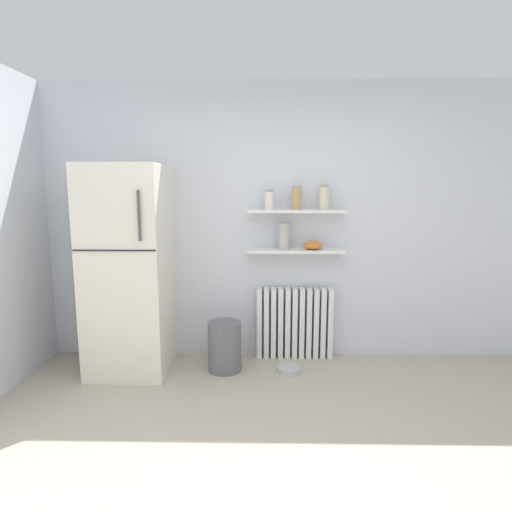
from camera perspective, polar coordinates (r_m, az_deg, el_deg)
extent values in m
plane|color=#B2A893|center=(3.07, 3.58, -23.27)|extent=(7.04, 7.04, 0.00)
cube|color=silver|center=(4.15, 2.85, 4.40)|extent=(7.04, 0.10, 2.60)
cube|color=silver|center=(3.99, -16.40, -1.72)|extent=(0.68, 0.71, 1.84)
cube|color=#262628|center=(3.62, -18.25, 0.70)|extent=(0.67, 0.01, 0.01)
cylinder|color=#4C4C51|center=(3.51, -15.20, 5.19)|extent=(0.02, 0.02, 0.40)
cube|color=white|center=(4.22, 0.44, -8.83)|extent=(0.05, 0.12, 0.68)
cube|color=white|center=(4.22, 1.38, -8.83)|extent=(0.05, 0.12, 0.68)
cube|color=white|center=(4.22, 2.31, -8.83)|extent=(0.05, 0.12, 0.68)
cube|color=white|center=(4.22, 3.25, -8.83)|extent=(0.05, 0.12, 0.68)
cube|color=white|center=(4.22, 4.18, -8.83)|extent=(0.05, 0.12, 0.68)
cube|color=white|center=(4.23, 5.11, -8.82)|extent=(0.05, 0.12, 0.68)
cube|color=white|center=(4.23, 6.04, -8.81)|extent=(0.05, 0.12, 0.68)
cube|color=white|center=(4.24, 6.97, -8.80)|extent=(0.05, 0.12, 0.68)
cube|color=white|center=(4.25, 7.89, -8.79)|extent=(0.05, 0.12, 0.68)
cube|color=white|center=(4.26, 8.81, -8.77)|extent=(0.05, 0.12, 0.68)
cube|color=white|center=(4.27, 9.72, -8.76)|extent=(0.05, 0.12, 0.68)
cube|color=white|center=(4.03, 5.29, 0.70)|extent=(0.89, 0.22, 0.02)
cube|color=white|center=(4.00, 5.36, 5.93)|extent=(0.89, 0.22, 0.02)
cylinder|color=silver|center=(3.98, 1.75, 7.30)|extent=(0.08, 0.08, 0.16)
cylinder|color=gray|center=(3.98, 1.75, 8.62)|extent=(0.07, 0.07, 0.02)
cylinder|color=tan|center=(3.99, 5.39, 7.54)|extent=(0.09, 0.09, 0.20)
cylinder|color=gray|center=(3.99, 5.41, 9.12)|extent=(0.08, 0.08, 0.02)
cylinder|color=beige|center=(4.02, 9.00, 7.52)|extent=(0.09, 0.09, 0.20)
cylinder|color=gray|center=(4.02, 9.04, 9.12)|extent=(0.08, 0.08, 0.02)
cylinder|color=#B2ADA8|center=(4.01, 3.73, 2.61)|extent=(0.10, 0.10, 0.24)
ellipsoid|color=orange|center=(4.04, 7.57, 1.43)|extent=(0.18, 0.18, 0.08)
cylinder|color=slate|center=(3.97, -4.17, -11.82)|extent=(0.30, 0.30, 0.45)
cylinder|color=#B7B7BC|center=(4.01, 4.35, -14.72)|extent=(0.20, 0.20, 0.05)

